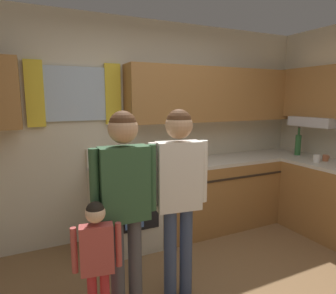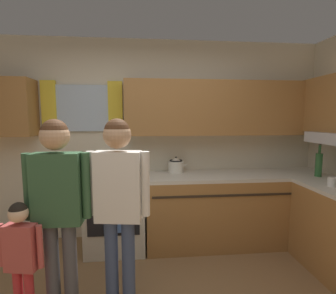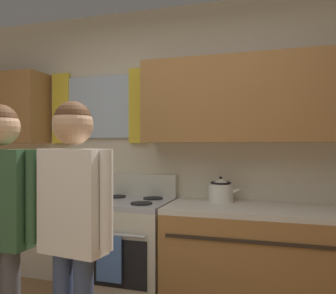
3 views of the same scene
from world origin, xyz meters
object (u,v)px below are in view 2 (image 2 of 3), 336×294
(stovetop_kettle, at_px, (176,165))
(small_child, at_px, (21,252))
(adult_holding_child, at_px, (58,196))
(adult_in_plaid, at_px, (118,194))
(stove_oven, at_px, (117,211))
(bottle_wine_green, at_px, (319,164))
(mug_ceramic_white, at_px, (332,182))

(stovetop_kettle, distance_m, small_child, 1.90)
(adult_holding_child, distance_m, adult_in_plaid, 0.46)
(stove_oven, distance_m, bottle_wine_green, 2.51)
(stovetop_kettle, height_order, small_child, stovetop_kettle)
(adult_in_plaid, relative_size, small_child, 1.59)
(stove_oven, relative_size, stovetop_kettle, 4.02)
(bottle_wine_green, bearing_deg, small_child, -162.35)
(adult_holding_child, height_order, adult_in_plaid, adult_in_plaid)
(adult_holding_child, distance_m, small_child, 0.46)
(mug_ceramic_white, bearing_deg, bottle_wine_green, 69.19)
(stove_oven, xyz_separation_m, mug_ceramic_white, (2.26, -0.67, 0.48))
(mug_ceramic_white, xyz_separation_m, adult_holding_child, (-2.58, -0.40, 0.05))
(bottle_wine_green, relative_size, stovetop_kettle, 1.44)
(small_child, bearing_deg, adult_in_plaid, 10.86)
(stovetop_kettle, distance_m, adult_in_plaid, 1.35)
(adult_in_plaid, bearing_deg, adult_holding_child, -177.41)
(mug_ceramic_white, distance_m, adult_in_plaid, 2.16)
(stove_oven, height_order, small_child, stove_oven)
(mug_ceramic_white, xyz_separation_m, adult_in_plaid, (-2.12, -0.38, 0.05))
(stovetop_kettle, bearing_deg, mug_ceramic_white, -28.44)
(mug_ceramic_white, relative_size, adult_in_plaid, 0.08)
(mug_ceramic_white, relative_size, small_child, 0.13)
(stove_oven, distance_m, stovetop_kettle, 0.93)
(bottle_wine_green, height_order, small_child, bottle_wine_green)
(small_child, bearing_deg, stove_oven, 65.09)
(stove_oven, xyz_separation_m, bottle_wine_green, (2.43, -0.24, 0.58))
(stove_oven, bearing_deg, stovetop_kettle, 11.00)
(stove_oven, xyz_separation_m, adult_in_plaid, (0.14, -1.06, 0.54))
(stove_oven, distance_m, adult_in_plaid, 1.19)
(stove_oven, height_order, bottle_wine_green, bottle_wine_green)
(stovetop_kettle, relative_size, adult_in_plaid, 0.17)
(mug_ceramic_white, xyz_separation_m, stovetop_kettle, (-1.51, 0.82, 0.05))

